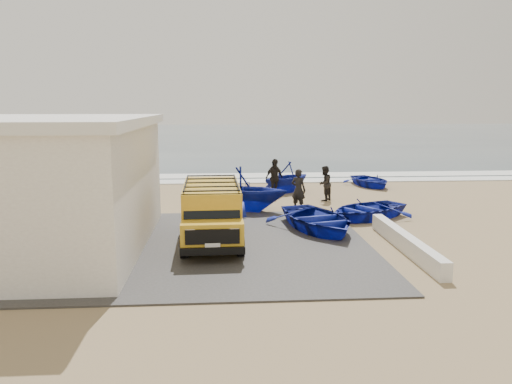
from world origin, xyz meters
name	(u,v)px	position (x,y,z in m)	size (l,w,h in m)	color
ground	(247,230)	(0.00, 0.00, 0.00)	(160.00, 160.00, 0.00)	#977F57
slab	(190,245)	(-2.00, -2.00, 0.03)	(12.00, 10.00, 0.05)	#3D3A38
ocean	(227,136)	(0.00, 56.00, 0.00)	(180.00, 88.00, 0.01)	#385166
surf_line	(237,181)	(0.00, 12.00, 0.03)	(180.00, 1.60, 0.06)	white
surf_wash	(235,176)	(0.00, 14.50, 0.02)	(180.00, 2.20, 0.04)	white
building	(16,184)	(-7.50, -2.00, 2.16)	(8.40, 9.40, 4.30)	white
parapet	(405,242)	(5.00, -3.00, 0.28)	(0.35, 6.00, 0.55)	silver
van	(212,211)	(-1.28, -1.59, 1.12)	(2.06, 4.90, 2.08)	gold
boat_near_left	(317,219)	(2.64, -0.25, 0.45)	(3.11, 4.36, 0.90)	#14239D
boat_near_right	(366,209)	(5.04, 1.61, 0.40)	(2.74, 3.83, 0.79)	#14239D
boat_mid_left	(244,189)	(0.07, 3.39, 1.00)	(3.27, 3.79, 1.99)	#14239D
boat_far_left	(286,177)	(2.57, 8.10, 0.83)	(2.72, 3.15, 1.66)	#14239D
boat_far_right	(370,181)	(7.67, 9.68, 0.35)	(2.41, 3.37, 0.70)	#14239D
fisherman_front	(298,190)	(2.48, 3.40, 0.94)	(0.68, 0.45, 1.88)	black
fisherman_middle	(324,183)	(4.12, 5.60, 0.86)	(0.84, 0.65, 1.73)	black
fisherman_back	(274,178)	(1.79, 6.99, 0.97)	(1.14, 0.47, 1.94)	black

